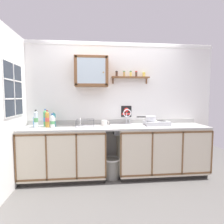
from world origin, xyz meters
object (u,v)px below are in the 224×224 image
dish_rack (85,125)px  trash_bin (112,167)px  saucepan (150,118)px  bottle_opaque_white_4 (52,122)px  bottle_juice_amber_1 (47,119)px  bottle_detergent_teal_5 (54,119)px  mug (104,123)px  warning_sign (126,111)px  wall_cabinet (91,72)px  bottle_soda_green_3 (45,118)px  bottle_water_blue_2 (35,121)px  sink (127,128)px  hot_plate_stove (157,123)px  bottle_water_clear_0 (36,119)px

dish_rack → trash_bin: dish_rack is taller
saucepan → bottle_opaque_white_4: (-1.71, -0.10, -0.02)m
bottle_juice_amber_1 → bottle_detergent_teal_5: 0.11m
mug → warning_sign: warning_sign is taller
bottle_juice_amber_1 → wall_cabinet: (0.76, 0.14, 0.83)m
bottle_soda_green_3 → trash_bin: bearing=-7.4°
warning_sign → bottle_soda_green_3: bearing=-172.8°
bottle_soda_green_3 → warning_sign: (1.47, 0.19, 0.10)m
bottle_water_blue_2 → bottle_soda_green_3: bearing=5.0°
trash_bin → sink: bearing=14.7°
wall_cabinet → trash_bin: wall_cabinet is taller
sink → bottle_water_blue_2: bearing=177.8°
hot_plate_stove → warning_sign: warning_sign is taller
hot_plate_stove → saucepan: bearing=169.1°
bottle_opaque_white_4 → bottle_detergent_teal_5: (-0.01, 0.15, 0.02)m
bottle_opaque_white_4 → wall_cabinet: 1.10m
bottle_opaque_white_4 → trash_bin: bearing=1.2°
bottle_opaque_white_4 → trash_bin: bottle_opaque_white_4 is taller
bottle_water_blue_2 → bottle_opaque_white_4: (0.33, -0.16, 0.01)m
saucepan → mug: 0.84m
sink → dish_rack: sink is taller
warning_sign → trash_bin: warning_sign is taller
bottle_water_clear_0 → bottle_soda_green_3: 0.17m
dish_rack → mug: (0.35, 0.02, 0.03)m
mug → warning_sign: bearing=30.8°
saucepan → dish_rack: saucepan is taller
dish_rack → hot_plate_stove: bearing=0.1°
hot_plate_stove → bottle_soda_green_3: bottle_soda_green_3 is taller
mug → bottle_juice_amber_1: bearing=-179.4°
saucepan → trash_bin: size_ratio=0.99×
bottle_detergent_teal_5 → mug: bottle_detergent_teal_5 is taller
bottle_juice_amber_1 → bottle_water_clear_0: bearing=-171.4°
saucepan → trash_bin: 1.12m
bottle_opaque_white_4 → bottle_water_clear_0: bearing=168.3°
hot_plate_stove → bottle_detergent_teal_5: bottle_detergent_teal_5 is taller
sink → bottle_soda_green_3: 1.45m
bottle_water_blue_2 → warning_sign: warning_sign is taller
saucepan → dish_rack: bearing=-178.9°
bottle_juice_amber_1 → trash_bin: (1.10, -0.06, -0.86)m
bottle_water_blue_2 → dish_rack: (0.85, -0.08, -0.07)m
sink → trash_bin: (-0.29, -0.07, -0.70)m
saucepan → sink: bearing=-178.9°
saucepan → bottle_water_blue_2: size_ratio=1.62×
bottle_detergent_teal_5 → bottle_water_clear_0: bearing=-161.6°
sink → hot_plate_stove: sink is taller
saucepan → bottle_soda_green_3: bottle_soda_green_3 is taller
sink → hot_plate_stove: 0.55m
bottle_juice_amber_1 → bottle_opaque_white_4: bottle_juice_amber_1 is taller
bottle_detergent_teal_5 → bottle_water_blue_2: bearing=178.5°
dish_rack → trash_bin: bearing=-7.2°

